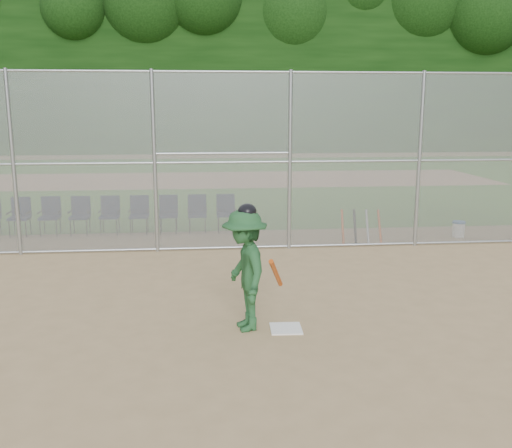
{
  "coord_description": "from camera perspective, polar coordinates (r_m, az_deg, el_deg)",
  "views": [
    {
      "loc": [
        -0.96,
        -7.67,
        3.19
      ],
      "look_at": [
        0.0,
        2.5,
        1.1
      ],
      "focal_mm": 40.0,
      "sensor_mm": 36.0,
      "label": 1
    }
  ],
  "objects": [
    {
      "name": "ground",
      "position": [
        8.36,
        1.65,
        -10.87
      ],
      "size": [
        100.0,
        100.0,
        0.0
      ],
      "primitive_type": "plane",
      "color": "tan",
      "rests_on": "ground"
    },
    {
      "name": "grass_strip",
      "position": [
        25.89,
        -3.25,
        4.48
      ],
      "size": [
        100.0,
        100.0,
        0.0
      ],
      "primitive_type": "plane",
      "color": "#34681F",
      "rests_on": "ground"
    },
    {
      "name": "dirt_patch_far",
      "position": [
        25.89,
        -3.25,
        4.49
      ],
      "size": [
        24.0,
        24.0,
        0.0
      ],
      "primitive_type": "plane",
      "color": "tan",
      "rests_on": "ground"
    },
    {
      "name": "backstop_fence",
      "position": [
        12.76,
        -1.07,
        6.52
      ],
      "size": [
        16.09,
        0.09,
        4.0
      ],
      "color": "gray",
      "rests_on": "ground"
    },
    {
      "name": "treeline",
      "position": [
        27.78,
        -3.55,
        16.31
      ],
      "size": [
        81.0,
        60.0,
        11.0
      ],
      "color": "black",
      "rests_on": "ground"
    },
    {
      "name": "home_plate",
      "position": [
        8.51,
        3.01,
        -10.39
      ],
      "size": [
        0.47,
        0.47,
        0.02
      ],
      "primitive_type": "cube",
      "rotation": [
        0.0,
        0.0,
        -0.04
      ],
      "color": "white",
      "rests_on": "ground"
    },
    {
      "name": "batter_at_plate",
      "position": [
        8.24,
        -1.11,
        -4.56
      ],
      "size": [
        0.97,
        1.37,
        1.86
      ],
      "color": "#205028",
      "rests_on": "ground"
    },
    {
      "name": "water_cooler",
      "position": [
        15.16,
        19.6,
        -0.48
      ],
      "size": [
        0.32,
        0.32,
        0.4
      ],
      "color": "white",
      "rests_on": "ground"
    },
    {
      "name": "spare_bats",
      "position": [
        13.77,
        10.47,
        -0.31
      ],
      "size": [
        0.96,
        0.41,
        0.82
      ],
      "color": "#D84C14",
      "rests_on": "ground"
    },
    {
      "name": "chair_1",
      "position": [
        15.57,
        -22.6,
        0.64
      ],
      "size": [
        0.54,
        0.52,
        0.96
      ],
      "primitive_type": null,
      "color": "black",
      "rests_on": "ground"
    },
    {
      "name": "chair_2",
      "position": [
        15.36,
        -19.94,
        0.7
      ],
      "size": [
        0.54,
        0.52,
        0.96
      ],
      "primitive_type": null,
      "color": "black",
      "rests_on": "ground"
    },
    {
      "name": "chair_3",
      "position": [
        15.19,
        -17.22,
        0.76
      ],
      "size": [
        0.54,
        0.52,
        0.96
      ],
      "primitive_type": null,
      "color": "black",
      "rests_on": "ground"
    },
    {
      "name": "chair_4",
      "position": [
        15.05,
        -14.44,
        0.82
      ],
      "size": [
        0.54,
        0.52,
        0.96
      ],
      "primitive_type": null,
      "color": "black",
      "rests_on": "ground"
    },
    {
      "name": "chair_5",
      "position": [
        14.95,
        -11.62,
        0.88
      ],
      "size": [
        0.54,
        0.52,
        0.96
      ],
      "primitive_type": null,
      "color": "black",
      "rests_on": "ground"
    },
    {
      "name": "chair_6",
      "position": [
        14.89,
        -8.76,
        0.94
      ],
      "size": [
        0.54,
        0.52,
        0.96
      ],
      "primitive_type": null,
      "color": "black",
      "rests_on": "ground"
    },
    {
      "name": "chair_7",
      "position": [
        14.86,
        -5.89,
        1.0
      ],
      "size": [
        0.54,
        0.52,
        0.96
      ],
      "primitive_type": null,
      "color": "black",
      "rests_on": "ground"
    },
    {
      "name": "chair_8",
      "position": [
        14.88,
        -3.02,
        1.05
      ],
      "size": [
        0.54,
        0.52,
        0.96
      ],
      "primitive_type": null,
      "color": "black",
      "rests_on": "ground"
    }
  ]
}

